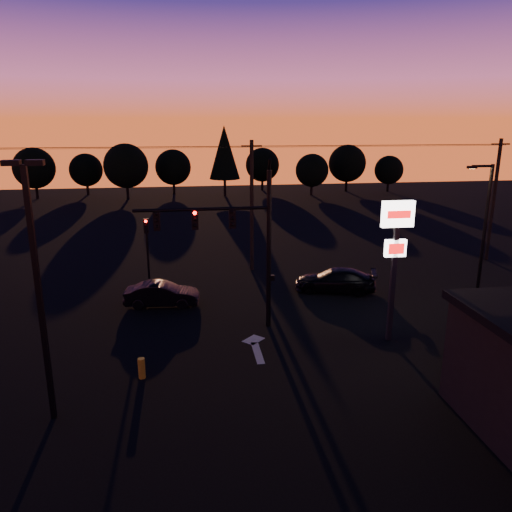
{
  "coord_description": "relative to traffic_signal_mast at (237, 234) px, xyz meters",
  "views": [
    {
      "loc": [
        -2.54,
        -19.62,
        10.39
      ],
      "look_at": [
        1.0,
        5.0,
        3.5
      ],
      "focal_mm": 35.0,
      "sensor_mm": 36.0,
      "label": 1
    }
  ],
  "objects": [
    {
      "name": "car_mid",
      "position": [
        -3.95,
        3.73,
        -4.25
      ],
      "size": [
        4.29,
        1.83,
        1.38
      ],
      "primitive_type": "imported",
      "rotation": [
        0.0,
        0.0,
        1.48
      ],
      "color": "black",
      "rests_on": "ground"
    },
    {
      "name": "tree_4",
      "position": [
        3.1,
        45.01,
        0.99
      ],
      "size": [
        4.18,
        4.18,
        9.5
      ],
      "color": "black",
      "rests_on": "ground"
    },
    {
      "name": "tree_8",
      "position": [
        27.1,
        46.01,
        -1.82
      ],
      "size": [
        4.12,
        4.12,
        5.19
      ],
      "color": "black",
      "rests_on": "ground"
    },
    {
      "name": "tree_5",
      "position": [
        9.1,
        50.01,
        -1.19
      ],
      "size": [
        4.95,
        4.95,
        6.22
      ],
      "color": "black",
      "rests_on": "ground"
    },
    {
      "name": "utility_pole_1",
      "position": [
        2.1,
        10.01,
        -0.34
      ],
      "size": [
        1.4,
        0.26,
        9.0
      ],
      "color": "black",
      "rests_on": "ground"
    },
    {
      "name": "lane_arrow",
      "position": [
        0.6,
        -2.33,
        -4.93
      ],
      "size": [
        1.2,
        3.1,
        0.01
      ],
      "color": "beige",
      "rests_on": "ground"
    },
    {
      "name": "secondary_signal",
      "position": [
        -4.9,
        7.49,
        -2.07
      ],
      "size": [
        0.3,
        0.31,
        4.35
      ],
      "color": "black",
      "rests_on": "ground"
    },
    {
      "name": "tree_0",
      "position": [
        -21.9,
        46.01,
        -0.88
      ],
      "size": [
        5.36,
        5.36,
        6.74
      ],
      "color": "black",
      "rests_on": "ground"
    },
    {
      "name": "power_wires",
      "position": [
        2.1,
        10.01,
        3.63
      ],
      "size": [
        36.0,
        1.22,
        0.07
      ],
      "color": "black",
      "rests_on": "ground"
    },
    {
      "name": "streetlight",
      "position": [
        14.01,
        1.51,
        -0.52
      ],
      "size": [
        1.55,
        0.35,
        8.0
      ],
      "color": "black",
      "rests_on": "ground"
    },
    {
      "name": "traffic_signal_mast",
      "position": [
        0.0,
        0.0,
        0.0
      ],
      "size": [
        6.79,
        0.52,
        8.58
      ],
      "color": "black",
      "rests_on": "ground"
    },
    {
      "name": "utility_pole_2",
      "position": [
        20.1,
        10.01,
        -0.34
      ],
      "size": [
        1.4,
        0.26,
        9.0
      ],
      "color": "black",
      "rests_on": "ground"
    },
    {
      "name": "bollard",
      "position": [
        -4.47,
        -4.56,
        -4.5
      ],
      "size": [
        0.29,
        0.29,
        0.88
      ],
      "primitive_type": "cylinder",
      "color": "#B88A16",
      "rests_on": "ground"
    },
    {
      "name": "car_right",
      "position": [
        6.59,
        4.71,
        -4.22
      ],
      "size": [
        5.33,
        3.4,
        1.44
      ],
      "primitive_type": "imported",
      "rotation": [
        0.0,
        0.0,
        -1.87
      ],
      "color": "black",
      "rests_on": "ground"
    },
    {
      "name": "pylon_sign",
      "position": [
        7.1,
        -2.49,
        -0.02
      ],
      "size": [
        1.5,
        0.28,
        6.8
      ],
      "color": "black",
      "rests_on": "ground"
    },
    {
      "name": "tree_3",
      "position": [
        -3.9,
        48.01,
        -1.19
      ],
      "size": [
        4.95,
        4.95,
        6.22
      ],
      "color": "black",
      "rests_on": "ground"
    },
    {
      "name": "tree_7",
      "position": [
        21.1,
        47.01,
        -0.88
      ],
      "size": [
        5.36,
        5.36,
        6.74
      ],
      "color": "black",
      "rests_on": "ground"
    },
    {
      "name": "tree_2",
      "position": [
        -9.9,
        44.01,
        -0.57
      ],
      "size": [
        5.77,
        5.78,
        7.26
      ],
      "color": "black",
      "rests_on": "ground"
    },
    {
      "name": "ground",
      "position": [
        0.1,
        -3.99,
        -4.94
      ],
      "size": [
        120.0,
        120.0,
        0.0
      ],
      "primitive_type": "plane",
      "color": "black",
      "rests_on": "ground"
    },
    {
      "name": "tree_6",
      "position": [
        15.1,
        44.01,
        -1.5
      ],
      "size": [
        4.54,
        4.54,
        5.71
      ],
      "color": "black",
      "rests_on": "ground"
    },
    {
      "name": "tree_1",
      "position": [
        -15.9,
        49.01,
        -1.5
      ],
      "size": [
        4.54,
        4.54,
        5.71
      ],
      "color": "black",
      "rests_on": "ground"
    },
    {
      "name": "suv_parked",
      "position": [
        10.7,
        -6.23,
        -4.29
      ],
      "size": [
        3.37,
        5.06,
        1.29
      ],
      "primitive_type": "imported",
      "rotation": [
        0.0,
        0.0,
        0.29
      ],
      "color": "black",
      "rests_on": "ground"
    },
    {
      "name": "parking_lot_light",
      "position": [
        -7.4,
        -6.99,
        0.33
      ],
      "size": [
        1.25,
        0.3,
        9.14
      ],
      "color": "black",
      "rests_on": "ground"
    }
  ]
}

